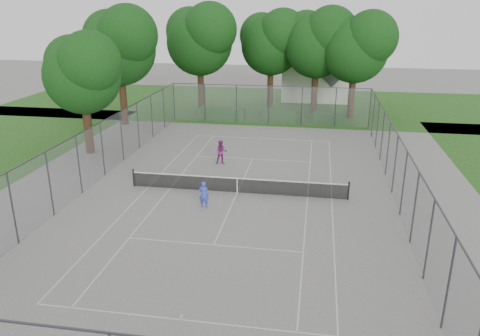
% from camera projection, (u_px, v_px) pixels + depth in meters
% --- Properties ---
extents(ground, '(120.00, 120.00, 0.00)m').
position_uv_depth(ground, '(237.00, 193.00, 27.55)').
color(ground, slate).
rests_on(ground, ground).
extents(grass_far, '(60.00, 20.00, 0.00)m').
position_uv_depth(grass_far, '(277.00, 104.00, 51.73)').
color(grass_far, '#214E16').
rests_on(grass_far, ground).
extents(court_markings, '(11.03, 23.83, 0.01)m').
position_uv_depth(court_markings, '(237.00, 193.00, 27.55)').
color(court_markings, silver).
rests_on(court_markings, ground).
extents(tennis_net, '(12.87, 0.10, 1.10)m').
position_uv_depth(tennis_net, '(237.00, 185.00, 27.38)').
color(tennis_net, black).
rests_on(tennis_net, ground).
extents(perimeter_fence, '(18.08, 34.08, 3.52)m').
position_uv_depth(perimeter_fence, '(237.00, 164.00, 26.95)').
color(perimeter_fence, '#38383D').
rests_on(perimeter_fence, ground).
extents(tree_far_left, '(7.51, 6.85, 10.79)m').
position_uv_depth(tree_far_left, '(200.00, 37.00, 46.11)').
color(tree_far_left, '#311D11').
rests_on(tree_far_left, ground).
extents(tree_far_midleft, '(7.09, 6.47, 10.19)m').
position_uv_depth(tree_far_midleft, '(272.00, 40.00, 47.75)').
color(tree_far_midleft, '#311D11').
rests_on(tree_far_midleft, ground).
extents(tree_far_midright, '(7.28, 6.64, 10.46)m').
position_uv_depth(tree_far_midright, '(318.00, 40.00, 45.32)').
color(tree_far_midright, '#311D11').
rests_on(tree_far_midright, ground).
extents(tree_far_right, '(7.03, 6.42, 10.10)m').
position_uv_depth(tree_far_right, '(357.00, 45.00, 43.21)').
color(tree_far_right, '#311D11').
rests_on(tree_far_right, ground).
extents(tree_side_back, '(7.38, 6.73, 10.60)m').
position_uv_depth(tree_side_back, '(119.00, 43.00, 40.82)').
color(tree_side_back, '#311D11').
rests_on(tree_side_back, ground).
extents(tree_side_front, '(6.20, 5.66, 8.91)m').
position_uv_depth(tree_side_front, '(82.00, 70.00, 32.88)').
color(tree_side_front, '#311D11').
rests_on(tree_side_front, ground).
extents(hedge_left, '(4.42, 1.32, 1.10)m').
position_uv_depth(hedge_left, '(222.00, 114.00, 44.83)').
color(hedge_left, '#1A4B18').
rests_on(hedge_left, ground).
extents(hedge_mid, '(3.26, 0.93, 1.03)m').
position_uv_depth(hedge_mid, '(279.00, 115.00, 44.37)').
color(hedge_mid, '#1A4B18').
rests_on(hedge_mid, ground).
extents(hedge_right, '(3.03, 1.11, 0.91)m').
position_uv_depth(hedge_right, '(330.00, 117.00, 43.80)').
color(hedge_right, '#1A4B18').
rests_on(hedge_right, ground).
extents(house, '(7.30, 5.66, 9.09)m').
position_uv_depth(house, '(316.00, 67.00, 53.35)').
color(house, white).
rests_on(house, ground).
extents(girl_player, '(0.56, 0.37, 1.51)m').
position_uv_depth(girl_player, '(204.00, 194.00, 25.35)').
color(girl_player, blue).
rests_on(girl_player, ground).
extents(woman_player, '(0.97, 0.85, 1.70)m').
position_uv_depth(woman_player, '(221.00, 152.00, 32.22)').
color(woman_player, '#7C2970').
rests_on(woman_player, ground).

